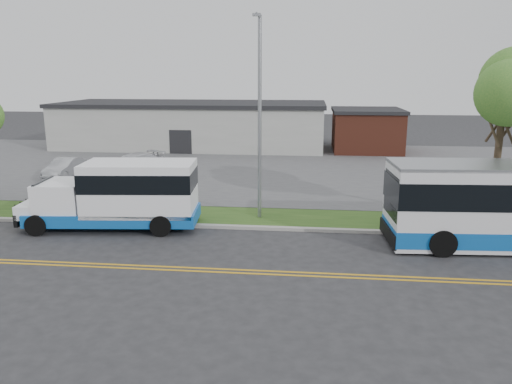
# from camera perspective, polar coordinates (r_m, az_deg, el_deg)

# --- Properties ---
(ground) EXTENTS (140.00, 140.00, 0.00)m
(ground) POSITION_cam_1_polar(r_m,az_deg,el_deg) (22.59, -7.96, -4.82)
(ground) COLOR #28282B
(ground) RESTS_ON ground
(lane_line_north) EXTENTS (70.00, 0.12, 0.01)m
(lane_line_north) POSITION_cam_1_polar(r_m,az_deg,el_deg) (19.11, -10.79, -8.36)
(lane_line_north) COLOR gold
(lane_line_north) RESTS_ON ground
(lane_line_south) EXTENTS (70.00, 0.12, 0.01)m
(lane_line_south) POSITION_cam_1_polar(r_m,az_deg,el_deg) (18.84, -11.05, -8.69)
(lane_line_south) COLOR gold
(lane_line_south) RESTS_ON ground
(curb) EXTENTS (80.00, 0.30, 0.15)m
(curb) POSITION_cam_1_polar(r_m,az_deg,el_deg) (23.59, -7.31, -3.83)
(curb) COLOR #9E9B93
(curb) RESTS_ON ground
(verge) EXTENTS (80.00, 3.30, 0.10)m
(verge) POSITION_cam_1_polar(r_m,az_deg,el_deg) (25.27, -6.36, -2.69)
(verge) COLOR #244416
(verge) RESTS_ON ground
(parking_lot) EXTENTS (80.00, 25.00, 0.10)m
(parking_lot) POSITION_cam_1_polar(r_m,az_deg,el_deg) (38.80, -1.85, 3.03)
(parking_lot) COLOR #4C4C4F
(parking_lot) RESTS_ON ground
(commercial_building) EXTENTS (25.40, 10.40, 4.35)m
(commercial_building) POSITION_cam_1_polar(r_m,az_deg,el_deg) (49.36, -7.18, 7.65)
(commercial_building) COLOR #9E9E99
(commercial_building) RESTS_ON ground
(brick_wing) EXTENTS (6.30, 7.30, 3.90)m
(brick_wing) POSITION_cam_1_polar(r_m,az_deg,el_deg) (47.33, 12.50, 6.93)
(brick_wing) COLOR brown
(brick_wing) RESTS_ON ground
(tree_east) EXTENTS (5.20, 5.20, 8.33)m
(tree_east) POSITION_cam_1_polar(r_m,az_deg,el_deg) (25.29, 26.55, 10.18)
(tree_east) COLOR #382B1F
(tree_east) RESTS_ON verge
(streetlight_near) EXTENTS (0.35, 1.53, 9.50)m
(streetlight_near) POSITION_cam_1_polar(r_m,az_deg,el_deg) (23.70, 0.40, 9.08)
(streetlight_near) COLOR gray
(streetlight_near) RESTS_ON verge
(shuttle_bus) EXTENTS (8.30, 3.40, 3.10)m
(shuttle_bus) POSITION_cam_1_polar(r_m,az_deg,el_deg) (23.70, -14.94, -0.13)
(shuttle_bus) COLOR #0F53A6
(shuttle_bus) RESTS_ON ground
(pedestrian) EXTENTS (0.86, 0.76, 1.97)m
(pedestrian) POSITION_cam_1_polar(r_m,az_deg,el_deg) (24.83, -13.13, -0.78)
(pedestrian) COLOR black
(pedestrian) RESTS_ON verge
(parked_car_a) EXTENTS (1.44, 4.00, 1.31)m
(parked_car_a) POSITION_cam_1_polar(r_m,az_deg,el_deg) (36.43, -21.02, 2.59)
(parked_car_a) COLOR #9EA0A5
(parked_car_a) RESTS_ON parking_lot
(parked_car_b) EXTENTS (4.14, 5.30, 1.44)m
(parked_car_b) POSITION_cam_1_polar(r_m,az_deg,el_deg) (36.17, -13.95, 3.12)
(parked_car_b) COLOR silver
(parked_car_b) RESTS_ON parking_lot
(grocery_bag_left) EXTENTS (0.32, 0.32, 0.32)m
(grocery_bag_left) POSITION_cam_1_polar(r_m,az_deg,el_deg) (24.91, -13.87, -2.74)
(grocery_bag_left) COLOR white
(grocery_bag_left) RESTS_ON verge
(grocery_bag_right) EXTENTS (0.32, 0.32, 0.32)m
(grocery_bag_right) POSITION_cam_1_polar(r_m,az_deg,el_deg) (25.17, -12.20, -2.49)
(grocery_bag_right) COLOR white
(grocery_bag_right) RESTS_ON verge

